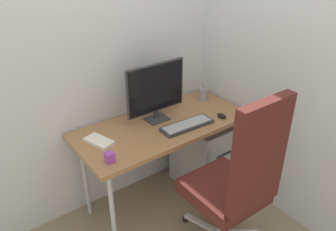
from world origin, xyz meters
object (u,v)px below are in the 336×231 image
object	(u,v)px
keyboard	(187,125)
pen_holder	(203,94)
monitor	(156,90)
notebook	(99,141)
office_chair	(238,180)
mouse	(222,116)
filing_cabinet	(206,152)
desk_clamp_accessory	(110,157)

from	to	relation	value
keyboard	pen_holder	distance (m)	0.52
monitor	keyboard	distance (m)	0.36
notebook	pen_holder	bearing A→B (deg)	-12.16
keyboard	office_chair	bearing A→B (deg)	-95.14
mouse	pen_holder	world-z (taller)	pen_holder
filing_cabinet	notebook	bearing A→B (deg)	174.82
pen_holder	mouse	bearing A→B (deg)	-107.15
pen_holder	keyboard	bearing A→B (deg)	-145.81
keyboard	mouse	bearing A→B (deg)	-9.50
office_chair	keyboard	world-z (taller)	office_chair
notebook	filing_cabinet	bearing A→B (deg)	-22.19
mouse	office_chair	bearing A→B (deg)	-130.87
filing_cabinet	monitor	bearing A→B (deg)	163.56
mouse	filing_cabinet	bearing A→B (deg)	81.28
keyboard	notebook	size ratio (longest dim) A/B	2.04
keyboard	monitor	bearing A→B (deg)	116.00
filing_cabinet	monitor	distance (m)	0.83
office_chair	pen_holder	world-z (taller)	office_chair
keyboard	notebook	world-z (taller)	keyboard
pen_holder	desk_clamp_accessory	distance (m)	1.17
filing_cabinet	pen_holder	bearing A→B (deg)	61.24
office_chair	keyboard	xyz separation A→B (m)	(0.05, 0.59, 0.12)
filing_cabinet	keyboard	xyz separation A→B (m)	(-0.33, -0.11, 0.45)
office_chair	notebook	bearing A→B (deg)	126.95
mouse	keyboard	bearing A→B (deg)	164.31
office_chair	filing_cabinet	distance (m)	0.86
monitor	keyboard	xyz separation A→B (m)	(0.12, -0.24, -0.24)
notebook	office_chair	bearing A→B (deg)	-70.06
monitor	office_chair	bearing A→B (deg)	-85.60
notebook	desk_clamp_accessory	distance (m)	0.25
office_chair	filing_cabinet	world-z (taller)	office_chair
keyboard	desk_clamp_accessory	distance (m)	0.69
monitor	pen_holder	distance (m)	0.58
office_chair	desk_clamp_accessory	xyz separation A→B (m)	(-0.64, 0.54, 0.14)
office_chair	filing_cabinet	bearing A→B (deg)	61.57
pen_holder	notebook	xyz separation A→B (m)	(-1.07, -0.09, -0.04)
filing_cabinet	pen_holder	distance (m)	0.53
pen_holder	desk_clamp_accessory	world-z (taller)	pen_holder
notebook	mouse	bearing A→B (deg)	-31.57
filing_cabinet	desk_clamp_accessory	xyz separation A→B (m)	(-1.02, -0.16, 0.47)
keyboard	notebook	distance (m)	0.68
office_chair	filing_cabinet	xyz separation A→B (m)	(0.38, 0.70, -0.33)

